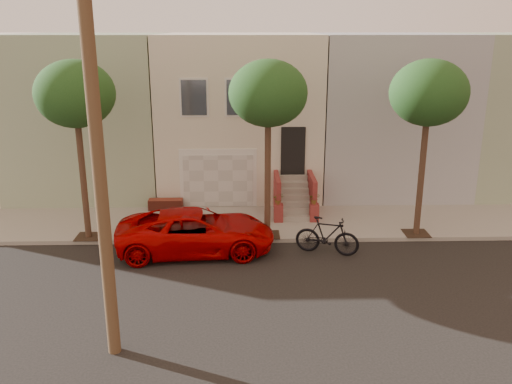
{
  "coord_description": "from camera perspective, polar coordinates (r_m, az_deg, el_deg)",
  "views": [
    {
      "loc": [
        0.09,
        -14.65,
        7.49
      ],
      "look_at": [
        0.56,
        3.0,
        2.08
      ],
      "focal_mm": 38.13,
      "sensor_mm": 36.0,
      "label": 1
    }
  ],
  "objects": [
    {
      "name": "pickup_truck",
      "position": [
        18.76,
        -6.31,
        -4.13
      ],
      "size": [
        5.52,
        2.83,
        1.49
      ],
      "primitive_type": "imported",
      "rotation": [
        0.0,
        0.0,
        1.64
      ],
      "color": "#B90000",
      "rests_on": "ground"
    },
    {
      "name": "house_row",
      "position": [
        26.12,
        -1.73,
        8.58
      ],
      "size": [
        33.1,
        11.7,
        7.0
      ],
      "color": "beige",
      "rests_on": "sidewalk"
    },
    {
      "name": "sidewalk",
      "position": [
        21.33,
        -1.68,
        -3.3
      ],
      "size": [
        40.0,
        3.7,
        0.15
      ],
      "primitive_type": "cube",
      "color": "gray",
      "rests_on": "ground"
    },
    {
      "name": "tree_right",
      "position": [
        19.75,
        17.68,
        9.77
      ],
      "size": [
        2.7,
        2.57,
        6.3
      ],
      "color": "#2D2116",
      "rests_on": "sidewalk"
    },
    {
      "name": "tree_mid",
      "position": [
        18.7,
        1.29,
        10.19
      ],
      "size": [
        2.7,
        2.57,
        6.3
      ],
      "color": "#2D2116",
      "rests_on": "sidewalk"
    },
    {
      "name": "motorcycle",
      "position": [
        18.67,
        7.48,
        -4.56
      ],
      "size": [
        2.27,
        1.27,
        1.31
      ],
      "primitive_type": "imported",
      "rotation": [
        0.0,
        0.0,
        1.25
      ],
      "color": "black",
      "rests_on": "ground"
    },
    {
      "name": "tree_left",
      "position": [
        19.5,
        -18.45,
        9.62
      ],
      "size": [
        2.7,
        2.57,
        6.3
      ],
      "color": "#2D2116",
      "rests_on": "sidewalk"
    },
    {
      "name": "ground",
      "position": [
        16.45,
        -1.71,
        -10.04
      ],
      "size": [
        90.0,
        90.0,
        0.0
      ],
      "primitive_type": "plane",
      "color": "black",
      "rests_on": "ground"
    }
  ]
}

